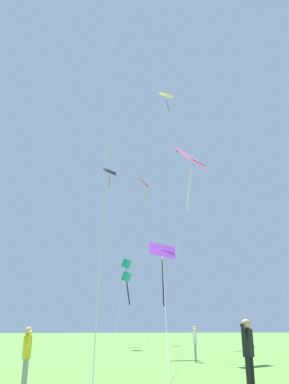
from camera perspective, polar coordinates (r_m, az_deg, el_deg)
name	(u,v)px	position (r m, az deg, el deg)	size (l,w,h in m)	color
kite_purple_streamer	(163,261)	(24.56, 2.59, -9.82)	(4.27, 11.85, 6.74)	purple
kite_teal_box	(126,271)	(35.17, -2.59, -11.20)	(2.66, 6.42, 7.35)	teal
kite_pink_low	(191,169)	(25.16, 6.65, 3.28)	(3.79, 8.60, 12.69)	pink
kite_black_large	(111,178)	(48.68, -4.76, 1.98)	(4.39, 11.19, 20.50)	black
kite_red_high	(145,189)	(51.92, 0.04, 0.39)	(2.01, 7.07, 20.48)	red
kite_yellow_diamond	(167,104)	(49.01, 3.17, 12.40)	(3.60, 11.65, 29.32)	yellow
person_in_red_shirt	(195,340)	(21.36, 7.22, -20.23)	(0.27, 0.53, 1.67)	gray
person_far_back	(248,349)	(10.84, 14.57, -20.82)	(0.51, 0.39, 1.76)	black
person_foreground_watcher	(27,352)	(11.68, -16.45, -21.06)	(0.22, 0.51, 1.57)	gray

